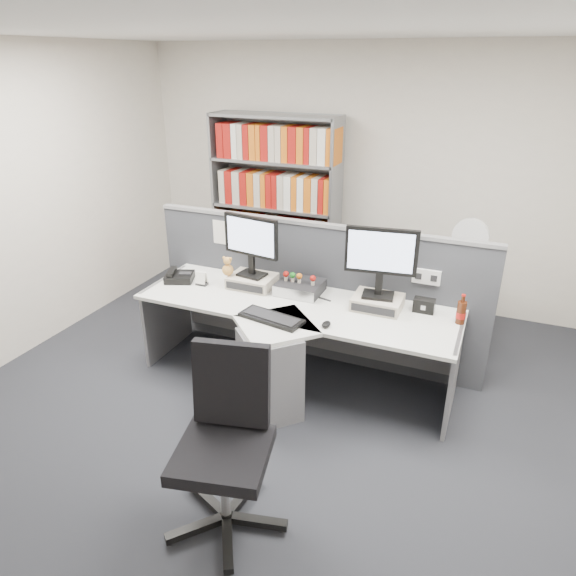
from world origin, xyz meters
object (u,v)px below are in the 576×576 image
at_px(filing_cabinet, 460,310).
at_px(desk_fan, 470,240).
at_px(monitor_right, 381,257).
at_px(desk_calendar, 202,279).
at_px(desk, 285,344).
at_px(office_chair, 226,437).
at_px(desktop_pc, 300,287).
at_px(shelving_unit, 276,210).
at_px(desk_phone, 179,277).
at_px(cola_bottle, 461,313).
at_px(keyboard, 271,318).
at_px(mouse, 326,324).
at_px(speaker, 424,305).
at_px(monitor_left, 251,241).

xyz_separation_m(filing_cabinet, desk_fan, (0.00, -0.00, 0.69)).
distance_m(monitor_right, desk_fan, 1.17).
height_order(monitor_right, desk_calendar, monitor_right).
bearing_deg(desk, office_chair, -82.03).
xyz_separation_m(desktop_pc, filing_cabinet, (1.25, 0.98, -0.42)).
distance_m(desk_calendar, shelving_unit, 1.62).
distance_m(desk_phone, filing_cabinet, 2.63).
distance_m(cola_bottle, desk_fan, 1.06).
bearing_deg(keyboard, filing_cabinet, 50.39).
xyz_separation_m(cola_bottle, office_chair, (-1.08, -1.64, -0.23)).
bearing_deg(desktop_pc, desk_calendar, -168.11).
bearing_deg(desk, shelving_unit, 115.96).
bearing_deg(cola_bottle, desk_fan, 93.22).
xyz_separation_m(desk, desk_fan, (1.20, 1.40, 0.58)).
distance_m(desk_calendar, desk_fan, 2.41).
bearing_deg(desk_fan, mouse, -119.93).
bearing_deg(desk, mouse, -10.49).
xyz_separation_m(desk, monitor_right, (0.63, 0.38, 0.70)).
relative_size(mouse, desk_calendar, 0.83).
xyz_separation_m(speaker, cola_bottle, (0.28, -0.09, 0.03)).
xyz_separation_m(mouse, shelving_unit, (-1.26, 1.91, 0.24)).
distance_m(monitor_right, speaker, 0.52).
height_order(keyboard, desk_calendar, desk_calendar).
relative_size(monitor_left, mouse, 5.32).
relative_size(keyboard, cola_bottle, 2.24).
bearing_deg(desktop_pc, desk_phone, -170.80).
xyz_separation_m(desk_calendar, desk_fan, (2.09, 1.16, 0.27)).
distance_m(desk_calendar, filing_cabinet, 2.43).
relative_size(mouse, shelving_unit, 0.05).
bearing_deg(desktop_pc, cola_bottle, -2.18).
bearing_deg(monitor_right, monitor_left, -180.00).
bearing_deg(desk, desk_calendar, 164.79).
distance_m(mouse, desk_calendar, 1.29).
bearing_deg(monitor_right, desk_phone, -175.50).
xyz_separation_m(desk_fan, office_chair, (-1.02, -2.67, -0.47)).
xyz_separation_m(desk, monitor_left, (-0.47, 0.38, 0.68)).
distance_m(desk, monitor_left, 0.91).
relative_size(desk, monitor_right, 4.65).
bearing_deg(filing_cabinet, keyboard, -129.61).
distance_m(desk, desktop_pc, 0.53).
bearing_deg(mouse, monitor_left, 151.53).
relative_size(desk, filing_cabinet, 3.71).
xyz_separation_m(desk_phone, office_chair, (1.31, -1.52, -0.18)).
bearing_deg(monitor_right, desk_fan, 60.56).
bearing_deg(keyboard, monitor_right, 36.43).
bearing_deg(desk_calendar, desk_fan, 28.92).
height_order(desktop_pc, cola_bottle, cola_bottle).
xyz_separation_m(monitor_left, desktop_pc, (0.43, 0.04, -0.37)).
height_order(desk, speaker, speaker).
height_order(monitor_right, keyboard, monitor_right).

